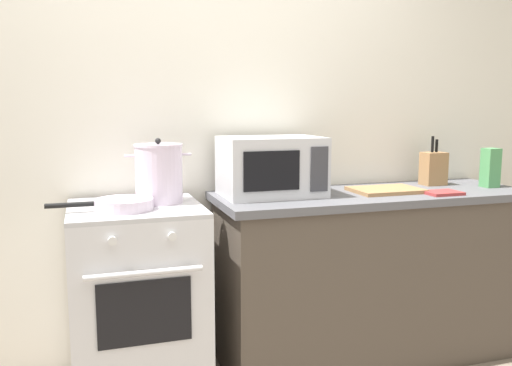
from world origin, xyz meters
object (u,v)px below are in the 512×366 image
at_px(stock_pot, 159,173).
at_px(cutting_board, 386,190).
at_px(oven_mitt, 443,193).
at_px(stove, 138,301).
at_px(frying_pan, 122,204).
at_px(pasta_box, 490,168).
at_px(knife_block, 433,168).
at_px(microwave, 271,166).

relative_size(stock_pot, cutting_board, 0.87).
bearing_deg(cutting_board, oven_mitt, -33.89).
distance_m(stove, frying_pan, 0.50).
distance_m(stove, pasta_box, 2.04).
bearing_deg(stove, oven_mitt, -5.85).
relative_size(stove, knife_block, 3.26).
bearing_deg(microwave, knife_block, 3.49).
distance_m(stock_pot, knife_block, 1.59).
bearing_deg(stock_pot, knife_block, 3.17).
bearing_deg(pasta_box, oven_mitt, -162.33).
bearing_deg(stove, knife_block, 4.72).
distance_m(microwave, cutting_board, 0.64).
xyz_separation_m(knife_block, oven_mitt, (-0.16, -0.30, -0.09)).
relative_size(knife_block, pasta_box, 1.28).
bearing_deg(knife_block, oven_mitt, -117.50).
bearing_deg(oven_mitt, frying_pan, 177.36).
height_order(stock_pot, pasta_box, stock_pot).
bearing_deg(pasta_box, microwave, 175.13).
bearing_deg(microwave, oven_mitt, -15.45).
xyz_separation_m(microwave, knife_block, (1.02, 0.06, -0.05)).
height_order(stove, stock_pot, stock_pot).
height_order(frying_pan, microwave, microwave).
height_order(stove, microwave, microwave).
bearing_deg(stock_pot, frying_pan, -142.69).
bearing_deg(knife_block, microwave, -176.51).
bearing_deg(frying_pan, stove, 53.92).
distance_m(stove, knife_block, 1.80).
xyz_separation_m(microwave, pasta_box, (1.27, -0.11, -0.04)).
relative_size(microwave, oven_mitt, 2.78).
bearing_deg(stove, cutting_board, 0.05).
height_order(stove, pasta_box, pasta_box).
bearing_deg(cutting_board, frying_pan, -176.44).
relative_size(stove, stock_pot, 2.94).
bearing_deg(oven_mitt, pasta_box, 17.67).
bearing_deg(frying_pan, cutting_board, 3.56).
xyz_separation_m(knife_block, pasta_box, (0.25, -0.17, 0.01)).
xyz_separation_m(frying_pan, knife_block, (1.77, 0.23, 0.07)).
distance_m(knife_block, oven_mitt, 0.35).
bearing_deg(oven_mitt, stock_pot, 171.59).
xyz_separation_m(stock_pot, microwave, (0.57, 0.03, 0.01)).
xyz_separation_m(frying_pan, oven_mitt, (1.61, -0.07, -0.02)).
distance_m(pasta_box, oven_mitt, 0.44).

